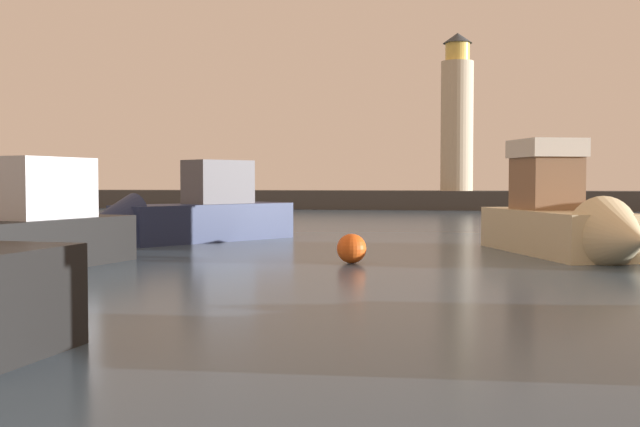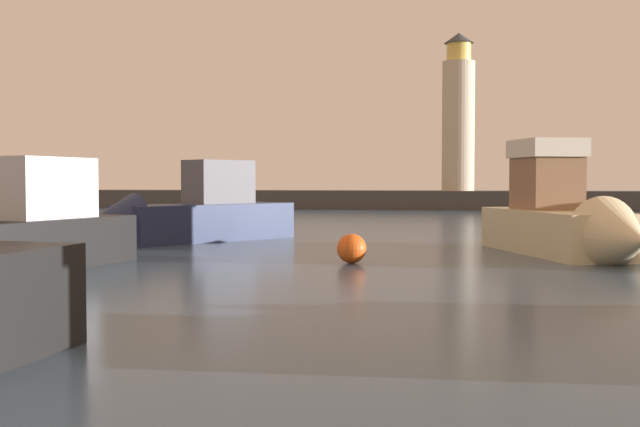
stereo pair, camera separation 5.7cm
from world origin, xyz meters
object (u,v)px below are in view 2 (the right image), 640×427
(motorboat_0, at_px, (570,221))
(lighthouse, at_px, (458,116))
(motorboat_5, at_px, (185,216))
(mooring_buoy, at_px, (352,249))

(motorboat_0, bearing_deg, lighthouse, 95.27)
(motorboat_0, xyz_separation_m, motorboat_5, (-14.14, 3.37, -0.12))
(motorboat_5, height_order, mooring_buoy, motorboat_5)
(mooring_buoy, bearing_deg, motorboat_0, 27.08)
(lighthouse, distance_m, mooring_buoy, 44.24)
(lighthouse, bearing_deg, motorboat_5, -105.82)
(mooring_buoy, bearing_deg, lighthouse, 86.24)
(motorboat_5, bearing_deg, lighthouse, 74.18)
(motorboat_5, xyz_separation_m, mooring_buoy, (7.58, -6.72, -0.59))
(motorboat_0, relative_size, mooring_buoy, 10.38)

